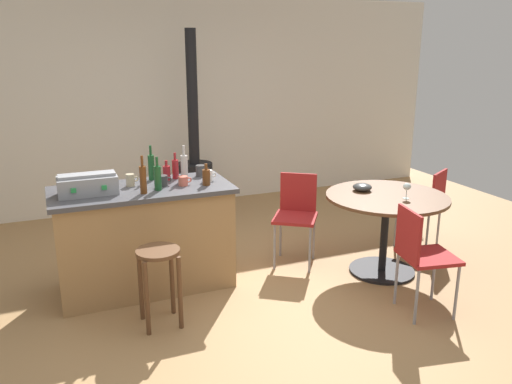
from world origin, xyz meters
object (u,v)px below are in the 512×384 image
object	(u,v)px
bottle_5	(151,167)
serving_bowl	(362,187)
dining_table	(386,213)
cup_1	(130,180)
cup_3	(163,181)
bottle_1	(175,169)
bottle_4	(184,167)
wood_stove	(195,174)
bottle_2	(206,177)
cup_4	(201,170)
folding_chair_near	(421,252)
bottle_6	(158,177)
kitchen_island	(145,238)
toolbox	(88,185)
cup_2	(208,176)
wine_glass	(407,187)
folding_chair_left	(296,211)
cup_0	(183,181)
bottle_3	(167,173)
bottle_0	(143,179)
wooden_stool	(159,270)
folding_chair_far	(426,202)

from	to	relation	value
bottle_5	serving_bowl	xyz separation A→B (m)	(1.87, -0.56, -0.24)
dining_table	cup_1	distance (m)	2.34
cup_1	cup_3	xyz separation A→B (m)	(0.26, -0.10, -0.01)
bottle_1	bottle_4	world-z (taller)	bottle_4
wood_stove	bottle_5	distance (m)	1.81
bottle_2	cup_4	xyz separation A→B (m)	(0.05, 0.33, -0.02)
dining_table	cup_3	distance (m)	2.06
folding_chair_near	bottle_6	world-z (taller)	bottle_6
folding_chair_near	bottle_5	world-z (taller)	bottle_5
kitchen_island	serving_bowl	size ratio (longest dim) A/B	8.49
cup_3	toolbox	bearing A→B (deg)	-177.72
bottle_2	cup_2	world-z (taller)	bottle_2
bottle_5	folding_chair_near	bearing A→B (deg)	-40.85
wine_glass	bottle_5	bearing A→B (deg)	155.86
bottle_1	wine_glass	world-z (taller)	bottle_1
bottle_1	cup_4	bearing A→B (deg)	1.01
folding_chair_left	cup_2	xyz separation A→B (m)	(-0.89, 0.00, 0.45)
cup_0	wine_glass	bearing A→B (deg)	-18.84
wood_stove	bottle_5	bearing A→B (deg)	-118.39
cup_2	cup_3	world-z (taller)	cup_2
cup_3	cup_4	bearing A→B (deg)	27.94
cup_1	wine_glass	size ratio (longest dim) A/B	0.77
cup_1	bottle_3	bearing A→B (deg)	12.35
bottle_6	wine_glass	bearing A→B (deg)	-15.28
bottle_1	cup_3	distance (m)	0.27
wood_stove	cup_2	bearing A→B (deg)	-101.81
folding_chair_near	cup_0	bearing A→B (deg)	141.57
bottle_1	cup_1	xyz separation A→B (m)	(-0.42, -0.11, -0.04)
bottle_4	wine_glass	xyz separation A→B (m)	(1.83, -0.80, -0.17)
bottle_0	cup_0	distance (m)	0.39
serving_bowl	bottle_3	bearing A→B (deg)	164.21
bottle_6	cup_1	distance (m)	0.30
folding_chair_left	bottle_0	world-z (taller)	bottle_0
bottle_3	bottle_5	distance (m)	0.15
cup_1	bottle_0	bearing A→B (deg)	-77.62
dining_table	bottle_3	world-z (taller)	bottle_3
folding_chair_near	cup_3	bearing A→B (deg)	143.21
cup_3	wine_glass	bearing A→B (deg)	-18.75
bottle_4	bottle_0	bearing A→B (deg)	-146.63
folding_chair_left	wine_glass	size ratio (longest dim) A/B	6.13
wood_stove	folding_chair_near	bearing A→B (deg)	-72.65
wood_stove	toolbox	distance (m)	2.32
bottle_6	serving_bowl	xyz separation A→B (m)	(1.90, -0.20, -0.23)
wooden_stool	bottle_4	size ratio (longest dim) A/B	1.94
kitchen_island	cup_4	size ratio (longest dim) A/B	12.46
folding_chair_far	cup_0	size ratio (longest dim) A/B	7.19
folding_chair_left	bottle_2	distance (m)	1.06
toolbox	folding_chair_far	bearing A→B (deg)	-2.52
wooden_stool	bottle_3	distance (m)	1.05
folding_chair_far	cup_1	size ratio (longest dim) A/B	7.72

